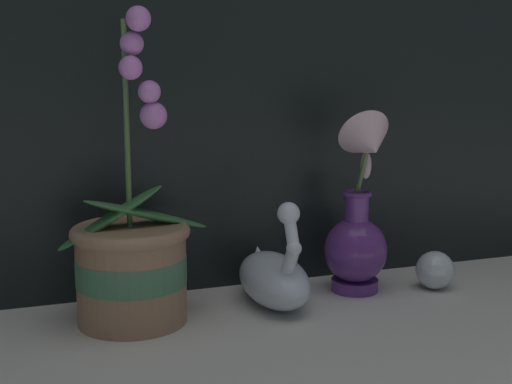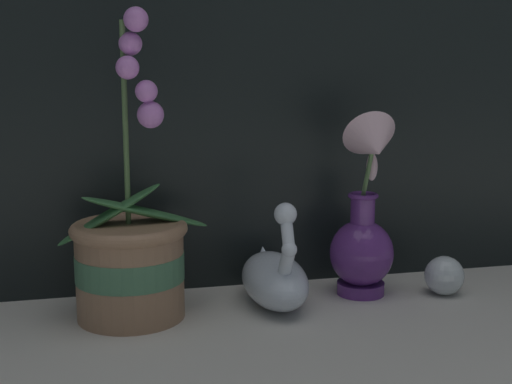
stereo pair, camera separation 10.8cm
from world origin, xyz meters
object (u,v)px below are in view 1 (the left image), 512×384
object	(u,v)px
orchid_potted_plant	(132,260)
blue_vase	(358,228)
glass_sphere	(435,270)
swan_figurine	(274,276)

from	to	relation	value
orchid_potted_plant	blue_vase	bearing A→B (deg)	2.22
orchid_potted_plant	glass_sphere	xyz separation A→B (m)	(0.51, -0.01, -0.06)
swan_figurine	blue_vase	distance (m)	0.17
swan_figurine	glass_sphere	distance (m)	0.29
glass_sphere	swan_figurine	bearing A→B (deg)	176.88
orchid_potted_plant	glass_sphere	size ratio (longest dim) A/B	7.02
orchid_potted_plant	glass_sphere	distance (m)	0.51
swan_figurine	orchid_potted_plant	bearing A→B (deg)	-179.22
swan_figurine	blue_vase	xyz separation A→B (m)	(0.15, 0.01, 0.06)
blue_vase	glass_sphere	distance (m)	0.16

